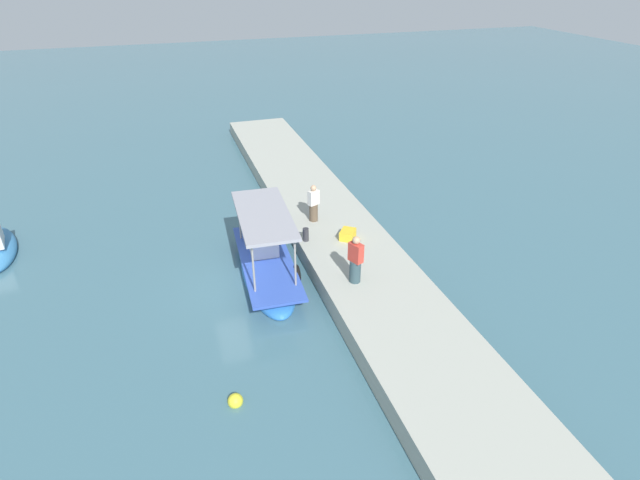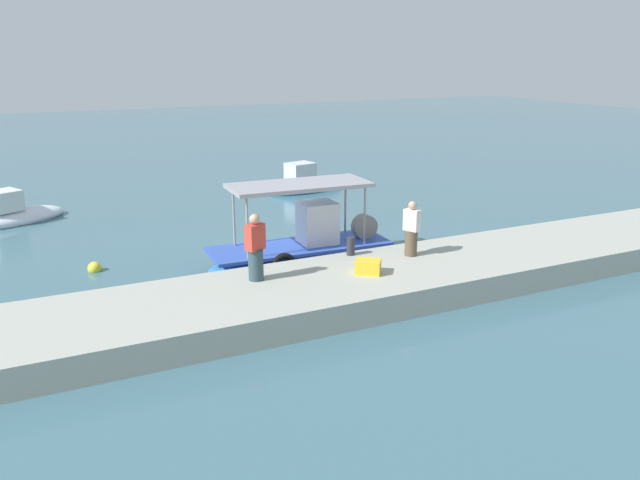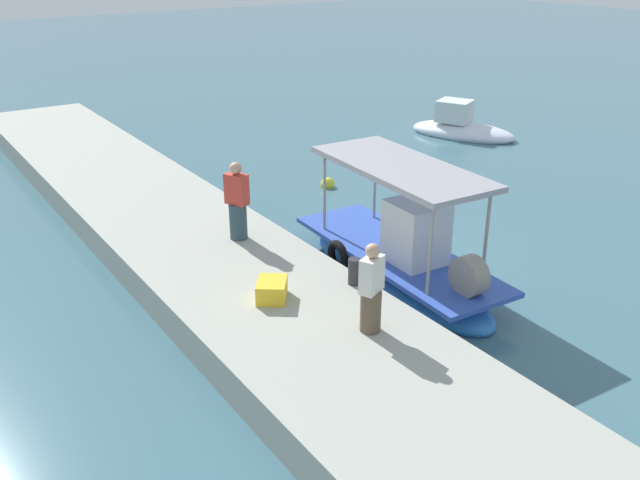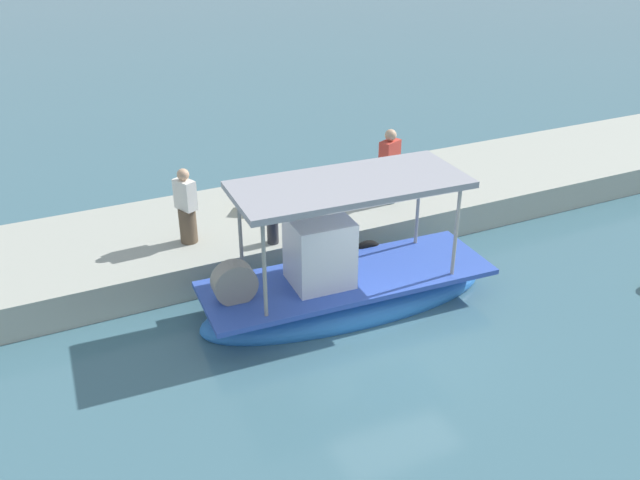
# 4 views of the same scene
# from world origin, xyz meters

# --- Properties ---
(ground_plane) EXTENTS (120.00, 120.00, 0.00)m
(ground_plane) POSITION_xyz_m (0.00, 0.00, 0.00)
(ground_plane) COLOR #406976
(dock_quay) EXTENTS (36.00, 3.66, 0.72)m
(dock_quay) POSITION_xyz_m (0.00, -4.18, 0.36)
(dock_quay) COLOR #A8A99D
(dock_quay) RESTS_ON ground_plane
(main_fishing_boat) EXTENTS (5.98, 2.16, 2.96)m
(main_fishing_boat) POSITION_xyz_m (0.45, -0.89, 0.46)
(main_fishing_boat) COLOR blue
(main_fishing_boat) RESTS_ON ground_plane
(fisherman_near_bollard) EXTENTS (0.57, 0.52, 1.76)m
(fisherman_near_bollard) POSITION_xyz_m (-2.06, -3.46, 1.52)
(fisherman_near_bollard) COLOR #30484F
(fisherman_near_bollard) RESTS_ON dock_quay
(fisherman_by_crate) EXTENTS (0.47, 0.52, 1.62)m
(fisherman_by_crate) POSITION_xyz_m (2.72, -3.47, 1.46)
(fisherman_by_crate) COLOR brown
(fisherman_by_crate) RESTS_ON dock_quay
(mooring_bollard) EXTENTS (0.24, 0.24, 0.53)m
(mooring_bollard) POSITION_xyz_m (1.17, -2.66, 0.99)
(mooring_bollard) COLOR #2D2D33
(mooring_bollard) RESTS_ON dock_quay
(cargo_crate) EXTENTS (0.85, 0.82, 0.37)m
(cargo_crate) POSITION_xyz_m (0.81, -4.29, 0.91)
(cargo_crate) COLOR yellow
(cargo_crate) RESTS_ON dock_quay
(marker_buoy) EXTENTS (0.42, 0.42, 0.42)m
(marker_buoy) POSITION_xyz_m (-5.52, 1.34, 0.08)
(marker_buoy) COLOR yellow
(marker_buoy) RESTS_ON ground_plane
(moored_boat_near) EXTENTS (4.36, 3.32, 1.55)m
(moored_boat_near) POSITION_xyz_m (-7.56, 8.90, 0.25)
(moored_boat_near) COLOR white
(moored_boat_near) RESTS_ON ground_plane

